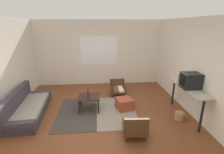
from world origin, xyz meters
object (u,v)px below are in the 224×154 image
object	(u,v)px
armchair_by_window	(118,88)
clay_vase	(182,78)
glass_bottle	(88,94)
wicker_basket	(179,116)
armchair_striped_foreground	(135,128)
console_shelf	(187,90)
crt_television	(191,81)
couch	(27,108)
ottoman_orange	(124,104)
coffee_table	(89,99)

from	to	relation	value
armchair_by_window	clay_vase	bearing A→B (deg)	-39.21
glass_bottle	wicker_basket	world-z (taller)	glass_bottle
armchair_striped_foreground	console_shelf	size ratio (longest dim) A/B	0.36
crt_television	clay_vase	xyz separation A→B (m)	(0.00, 0.48, -0.08)
couch	clay_vase	world-z (taller)	clay_vase
couch	crt_television	xyz separation A→B (m)	(4.45, -0.56, 0.89)
couch	armchair_by_window	world-z (taller)	couch
crt_television	armchair_by_window	bearing A→B (deg)	132.26
armchair_striped_foreground	ottoman_orange	distance (m)	1.37
console_shelf	armchair_by_window	bearing A→B (deg)	134.10
crt_television	clay_vase	world-z (taller)	crt_television
ottoman_orange	glass_bottle	distance (m)	1.15
crt_television	wicker_basket	xyz separation A→B (m)	(-0.21, -0.06, -1.00)
armchair_striped_foreground	wicker_basket	xyz separation A→B (m)	(1.39, 0.65, -0.15)
wicker_basket	crt_television	bearing A→B (deg)	15.13
coffee_table	couch	bearing A→B (deg)	-175.14
couch	coffee_table	distance (m)	1.77
crt_television	clay_vase	bearing A→B (deg)	89.62
coffee_table	armchair_by_window	xyz separation A→B (m)	(1.01, 1.15, -0.12)
armchair_by_window	clay_vase	size ratio (longest dim) A/B	1.93
armchair_by_window	glass_bottle	bearing A→B (deg)	-129.01
armchair_by_window	console_shelf	size ratio (longest dim) A/B	0.38
armchair_by_window	crt_television	size ratio (longest dim) A/B	1.38
armchair_by_window	ottoman_orange	size ratio (longest dim) A/B	1.37
armchair_by_window	console_shelf	xyz separation A→B (m)	(1.69, -1.74, 0.55)
coffee_table	clay_vase	bearing A→B (deg)	-4.88
couch	armchair_striped_foreground	world-z (taller)	couch
couch	wicker_basket	bearing A→B (deg)	-8.25
armchair_striped_foreground	ottoman_orange	xyz separation A→B (m)	(-0.03, 1.37, -0.08)
console_shelf	wicker_basket	size ratio (longest dim) A/B	6.64
crt_television	armchair_striped_foreground	bearing A→B (deg)	-156.07
ottoman_orange	console_shelf	world-z (taller)	console_shelf
couch	wicker_basket	distance (m)	4.29
couch	coffee_table	size ratio (longest dim) A/B	3.32
armchair_by_window	wicker_basket	xyz separation A→B (m)	(1.48, -1.91, -0.14)
ottoman_orange	console_shelf	bearing A→B (deg)	-18.56
couch	armchair_striped_foreground	size ratio (longest dim) A/B	3.57
console_shelf	clay_vase	world-z (taller)	clay_vase
armchair_striped_foreground	crt_television	world-z (taller)	crt_television
console_shelf	ottoman_orange	bearing A→B (deg)	161.44
coffee_table	glass_bottle	xyz separation A→B (m)	(-0.01, -0.11, 0.21)
couch	wicker_basket	xyz separation A→B (m)	(4.25, -0.62, -0.11)
glass_bottle	crt_television	bearing A→B (deg)	-12.38
clay_vase	crt_television	bearing A→B (deg)	-90.38
console_shelf	wicker_basket	xyz separation A→B (m)	(-0.21, -0.17, -0.69)
crt_television	wicker_basket	world-z (taller)	crt_television
console_shelf	crt_television	bearing A→B (deg)	-91.60
coffee_table	console_shelf	distance (m)	2.80
crt_television	glass_bottle	distance (m)	2.83
ottoman_orange	clay_vase	bearing A→B (deg)	-6.37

